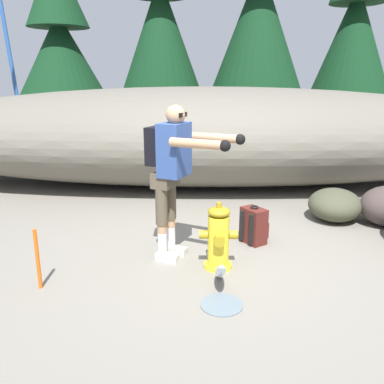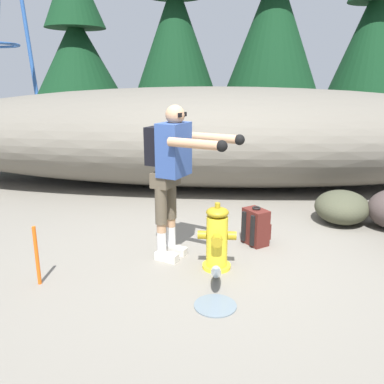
# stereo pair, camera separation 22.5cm
# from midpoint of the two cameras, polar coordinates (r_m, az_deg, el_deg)

# --- Properties ---
(ground_plane) EXTENTS (56.00, 56.00, 0.04)m
(ground_plane) POSITION_cam_midpoint_polar(r_m,az_deg,el_deg) (4.56, 3.73, -9.82)
(ground_plane) COLOR slate
(dirt_embankment) EXTENTS (12.34, 3.20, 1.80)m
(dirt_embankment) POSITION_cam_midpoint_polar(r_m,az_deg,el_deg) (7.63, 4.09, 7.88)
(dirt_embankment) COLOR #666056
(dirt_embankment) RESTS_ON ground_plane
(fire_hydrant) EXTENTS (0.40, 0.35, 0.73)m
(fire_hydrant) POSITION_cam_midpoint_polar(r_m,az_deg,el_deg) (4.25, 5.07, -6.64)
(fire_hydrant) COLOR yellow
(fire_hydrant) RESTS_ON ground_plane
(hydrant_water_jet) EXTENTS (0.38, 0.81, 0.47)m
(hydrant_water_jet) POSITION_cam_midpoint_polar(r_m,az_deg,el_deg) (3.87, 5.11, -12.09)
(hydrant_water_jet) COLOR silver
(hydrant_water_jet) RESTS_ON ground_plane
(utility_worker) EXTENTS (1.04, 0.76, 1.69)m
(utility_worker) POSITION_cam_midpoint_polar(r_m,az_deg,el_deg) (4.26, -1.23, 3.94)
(utility_worker) COLOR beige
(utility_worker) RESTS_ON ground_plane
(spare_backpack) EXTENTS (0.36, 0.36, 0.47)m
(spare_backpack) POSITION_cam_midpoint_polar(r_m,az_deg,el_deg) (4.97, 10.31, -4.90)
(spare_backpack) COLOR #511E19
(spare_backpack) RESTS_ON ground_plane
(boulder_mid) EXTENTS (0.94, 0.99, 0.45)m
(boulder_mid) POSITION_cam_midpoint_polar(r_m,az_deg,el_deg) (6.01, 21.43, -2.00)
(boulder_mid) COLOR #434432
(boulder_mid) RESTS_ON ground_plane
(pine_tree_far_left) EXTENTS (2.65, 2.65, 5.35)m
(pine_tree_far_left) POSITION_cam_midpoint_polar(r_m,az_deg,el_deg) (12.73, -15.51, 19.84)
(pine_tree_far_left) COLOR #47331E
(pine_tree_far_left) RESTS_ON ground_plane
(pine_tree_left) EXTENTS (2.34, 2.34, 6.62)m
(pine_tree_left) POSITION_cam_midpoint_polar(r_m,az_deg,el_deg) (11.71, -1.81, 23.67)
(pine_tree_left) COLOR #47331E
(pine_tree_left) RESTS_ON ground_plane
(pine_tree_center) EXTENTS (2.67, 2.67, 7.18)m
(pine_tree_center) POSITION_cam_midpoint_polar(r_m,az_deg,el_deg) (11.90, 12.17, 24.38)
(pine_tree_center) COLOR #47331E
(pine_tree_center) RESTS_ON ground_plane
(pine_tree_right) EXTENTS (2.48, 2.48, 6.81)m
(pine_tree_right) POSITION_cam_midpoint_polar(r_m,az_deg,el_deg) (13.77, 24.87, 21.28)
(pine_tree_right) COLOR #47331E
(pine_tree_right) RESTS_ON ground_plane
(survey_stake) EXTENTS (0.04, 0.04, 0.60)m
(survey_stake) POSITION_cam_midpoint_polar(r_m,az_deg,el_deg) (4.17, -19.64, -8.49)
(survey_stake) COLOR #E55914
(survey_stake) RESTS_ON ground_plane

